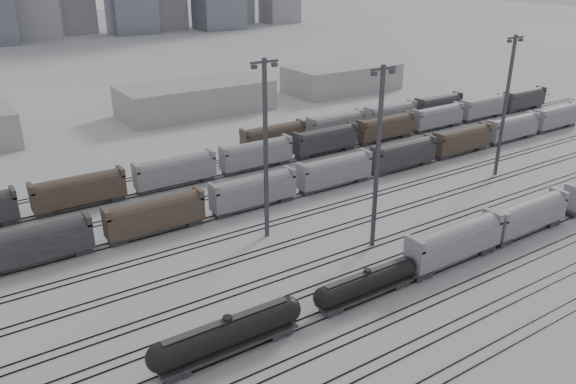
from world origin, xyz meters
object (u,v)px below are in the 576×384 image
hopper_car_a (455,240)px  tank_car_a (228,333)px  tank_car_b (367,282)px  hopper_car_b (529,214)px  light_mast_c (378,155)px

hopper_car_a → tank_car_a: bearing=-180.0°
tank_car_b → hopper_car_a: bearing=0.0°
tank_car_a → hopper_car_a: size_ratio=1.11×
hopper_car_a → hopper_car_b: (16.24, 0.00, -0.20)m
hopper_car_b → tank_car_b: bearing=180.0°
tank_car_b → hopper_car_b: hopper_car_b is taller
hopper_car_b → light_mast_c: bearing=155.3°
hopper_car_a → light_mast_c: bearing=118.9°
hopper_car_b → light_mast_c: size_ratio=0.58×
tank_car_a → hopper_car_b: size_ratio=1.18×
tank_car_b → hopper_car_a: size_ratio=0.98×
hopper_car_a → light_mast_c: 15.40m
tank_car_a → hopper_car_a: 34.32m
tank_car_b → light_mast_c: size_ratio=0.60×
tank_car_b → hopper_car_b: 31.67m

